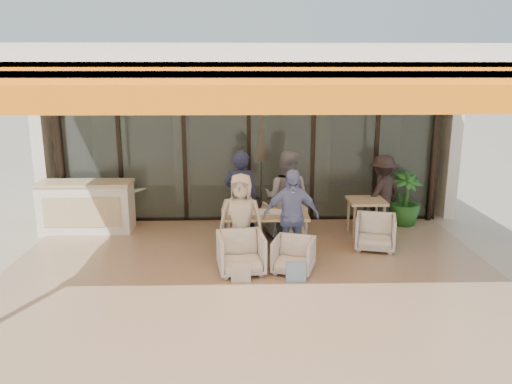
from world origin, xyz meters
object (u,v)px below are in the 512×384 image
at_px(chair_near_left, 241,251).
at_px(host_counter, 86,206).
at_px(potted_palm, 405,199).
at_px(diner_grey, 287,198).
at_px(chair_far_right, 284,218).
at_px(diner_periwinkle, 291,216).
at_px(side_chair, 375,231).
at_px(chair_far_left, 241,217).
at_px(chair_near_right, 293,254).
at_px(diner_navy, 241,198).
at_px(dining_table, 265,215).
at_px(standing_woman, 382,192).
at_px(diner_cream, 241,218).
at_px(side_table, 366,205).

bearing_deg(chair_near_left, host_counter, 136.19).
bearing_deg(potted_palm, diner_grey, -157.50).
distance_m(chair_far_right, diner_periwinkle, 1.47).
bearing_deg(chair_near_left, side_chair, 14.21).
height_order(chair_far_left, chair_near_right, chair_far_left).
height_order(chair_far_right, chair_near_right, chair_far_right).
xyz_separation_m(host_counter, diner_navy, (3.10, -0.78, 0.36)).
relative_size(diner_navy, diner_grey, 1.00).
height_order(dining_table, standing_woman, standing_woman).
height_order(chair_far_left, diner_grey, diner_grey).
height_order(chair_far_left, chair_far_right, chair_far_left).
height_order(chair_far_left, diner_periwinkle, diner_periwinkle).
bearing_deg(diner_cream, diner_navy, 95.95).
xyz_separation_m(diner_periwinkle, standing_woman, (2.02, 1.76, -0.03)).
bearing_deg(potted_palm, standing_woman, -159.58).
bearing_deg(potted_palm, chair_near_left, -144.13).
xyz_separation_m(dining_table, diner_cream, (-0.41, -0.46, 0.08)).
height_order(diner_grey, standing_woman, diner_grey).
xyz_separation_m(side_table, potted_palm, (0.98, 0.69, -0.06)).
relative_size(chair_near_right, standing_woman, 0.41).
distance_m(chair_near_right, diner_periwinkle, 0.70).
relative_size(host_counter, diner_grey, 1.04).
relative_size(host_counter, chair_near_right, 2.91).
xyz_separation_m(dining_table, chair_near_right, (0.43, -0.96, -0.37)).
distance_m(diner_grey, diner_periwinkle, 0.90).
bearing_deg(diner_cream, diner_periwinkle, 5.95).
distance_m(diner_navy, diner_grey, 0.84).
distance_m(diner_cream, side_chair, 2.51).
bearing_deg(chair_near_right, diner_periwinkle, 107.52).
height_order(diner_navy, diner_periwinkle, diner_navy).
xyz_separation_m(chair_far_right, potted_palm, (2.57, 0.56, 0.22)).
bearing_deg(chair_far_left, side_chair, 162.35).
bearing_deg(side_chair, side_table, 104.90).
height_order(chair_far_right, side_table, side_table).
relative_size(chair_near_right, diner_periwinkle, 0.40).
distance_m(chair_near_right, standing_woman, 3.06).
bearing_deg(potted_palm, diner_cream, -150.05).
xyz_separation_m(diner_grey, side_chair, (1.58, -0.38, -0.53)).
relative_size(host_counter, standing_woman, 1.20).
xyz_separation_m(chair_far_left, side_chair, (2.42, -0.88, -0.01)).
distance_m(chair_near_left, side_chair, 2.63).
relative_size(dining_table, side_chair, 2.10).
height_order(chair_near_right, diner_cream, diner_cream).
height_order(host_counter, chair_near_right, host_counter).
distance_m(diner_navy, side_chair, 2.51).
distance_m(chair_far_left, side_table, 2.44).
height_order(host_counter, chair_far_right, host_counter).
xyz_separation_m(diner_cream, diner_periwinkle, (0.84, 0.00, 0.04)).
relative_size(diner_periwinkle, potted_palm, 1.40).
height_order(chair_near_right, side_table, side_table).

